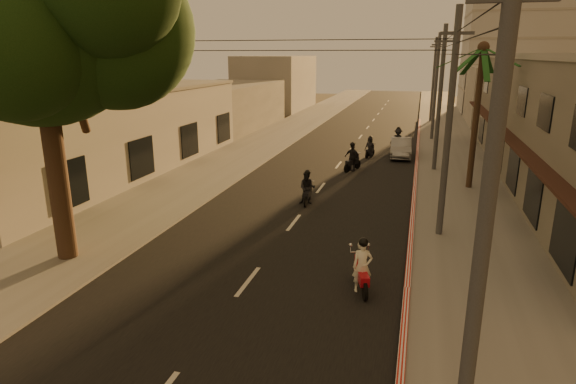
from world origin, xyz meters
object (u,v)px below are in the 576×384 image
object	(u,v)px
broadleaf_tree	(49,15)
scooter_mid_b	(352,158)
scooter_mid_a	(307,189)
palm_tree	(483,56)
parked_car	(401,148)
scooter_far_a	(370,147)
scooter_far_b	(398,140)
scooter_red	(362,268)

from	to	relation	value
broadleaf_tree	scooter_mid_b	xyz separation A→B (m)	(7.70, 16.46, -7.62)
broadleaf_tree	scooter_mid_a	distance (m)	13.37
palm_tree	parked_car	world-z (taller)	palm_tree
scooter_mid_a	scooter_far_a	distance (m)	12.44
broadleaf_tree	scooter_far_b	size ratio (longest dim) A/B	6.32
broadleaf_tree	scooter_red	world-z (taller)	broadleaf_tree
palm_tree	scooter_mid_a	world-z (taller)	palm_tree
broadleaf_tree	scooter_mid_a	size ratio (longest dim) A/B	6.70
palm_tree	scooter_far_a	world-z (taller)	palm_tree
scooter_mid_b	scooter_far_a	size ratio (longest dim) A/B	1.20
scooter_far_a	scooter_mid_b	bearing A→B (deg)	-81.84
scooter_red	parked_car	xyz separation A→B (m)	(0.22, 21.54, -0.13)
scooter_far_a	scooter_far_b	world-z (taller)	scooter_far_b
scooter_mid_a	parked_car	world-z (taller)	scooter_mid_a
scooter_red	scooter_mid_a	distance (m)	9.35
scooter_red	broadleaf_tree	bearing A→B (deg)	163.79
palm_tree	scooter_far_b	xyz separation A→B (m)	(-4.43, 10.15, -6.29)
palm_tree	scooter_far_b	world-z (taller)	palm_tree
broadleaf_tree	scooter_far_b	bearing A→B (deg)	67.01
scooter_red	scooter_mid_b	distance (m)	16.46
palm_tree	scooter_red	xyz separation A→B (m)	(-4.31, -13.65, -6.34)
parked_car	scooter_far_b	bearing A→B (deg)	95.51
palm_tree	scooter_mid_a	bearing A→B (deg)	-147.75
scooter_mid_a	scooter_far_b	distance (m)	15.66
scooter_mid_a	parked_car	distance (m)	13.57
broadleaf_tree	scooter_mid_a	xyz separation A→B (m)	(6.55, 8.77, -7.67)
scooter_mid_b	parked_car	distance (m)	6.00
broadleaf_tree	parked_car	world-z (taller)	broadleaf_tree
scooter_mid_a	scooter_mid_b	size ratio (longest dim) A/B	0.96
scooter_red	scooter_far_a	size ratio (longest dim) A/B	1.16
broadleaf_tree	scooter_far_b	distance (m)	27.16
scooter_mid_b	scooter_far_a	world-z (taller)	scooter_mid_b
palm_tree	scooter_mid_a	xyz separation A→B (m)	(-8.06, -5.09, -6.35)
scooter_mid_a	scooter_far_a	size ratio (longest dim) A/B	1.15
broadleaf_tree	palm_tree	bearing A→B (deg)	43.48
broadleaf_tree	scooter_mid_b	bearing A→B (deg)	64.91
broadleaf_tree	parked_car	bearing A→B (deg)	64.17
palm_tree	scooter_red	distance (m)	15.66
broadleaf_tree	scooter_red	bearing A→B (deg)	1.12
scooter_red	scooter_far_b	world-z (taller)	scooter_far_b
broadleaf_tree	scooter_far_a	bearing A→B (deg)	68.37
broadleaf_tree	palm_tree	size ratio (longest dim) A/B	1.48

